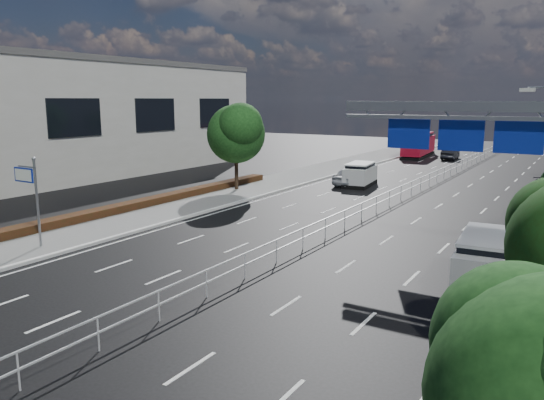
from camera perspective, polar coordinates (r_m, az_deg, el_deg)
The scene contains 17 objects.
ground at distance 19.85m, azimuth -5.56°, elevation -9.66°, with size 160.00×160.00×0.00m, color black.
sidewalk_near at distance 28.01m, azimuth -24.76°, elevation -4.37°, with size 5.00×140.00×0.14m, color slate.
kerb_near at distance 26.02m, azimuth -21.67°, elevation -5.25°, with size 0.25×140.00×0.15m, color silver.
kerb_far at distance 16.45m, azimuth 21.27°, elevation -14.58°, with size 0.25×140.00×0.15m, color silver.
median_fence at distance 39.48m, azimuth 14.47°, elevation 1.12°, with size 0.05×85.00×1.02m.
hedge_near at distance 32.23m, azimuth -19.25°, elevation -1.56°, with size 1.00×36.00×0.44m, color black.
toilet_sign at distance 27.00m, azimuth -24.59°, elevation 1.34°, with size 1.62×0.18×4.34m.
overhead_gantry at distance 25.28m, azimuth 21.27°, elevation 7.09°, with size 10.24×0.38×7.45m.
near_building at distance 52.76m, azimuth -20.23°, elevation 8.05°, with size 12.00×38.00×10.00m, color beige.
near_tree_back at distance 40.22m, azimuth -3.85°, elevation 7.47°, with size 4.84×4.51×6.69m.
white_minivan at distance 43.54m, azimuth 9.46°, elevation 2.72°, with size 2.40×4.52×1.88m.
red_bus at distance 67.47m, azimuth 15.49°, elevation 5.80°, with size 3.15×9.87×2.90m.
near_car_silver at distance 43.78m, azimuth 8.48°, elevation 2.56°, with size 1.75×4.34×1.48m, color #B9BBC1.
near_car_dark at distance 65.34m, azimuth 18.63°, elevation 4.75°, with size 1.47×4.21×1.39m, color black.
silver_minivan at distance 21.25m, azimuth 22.27°, elevation -6.20°, with size 2.45×5.06×2.04m.
parked_car_teal at distance 34.24m, azimuth 25.94°, elevation -0.89°, with size 2.09×4.54×1.26m, color #186C65.
parked_car_dark at distance 42.08m, azimuth 27.07°, elevation 1.02°, with size 1.79×4.40×1.28m, color black.
Camera 1 is at (11.29, -14.78, 6.91)m, focal length 35.00 mm.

